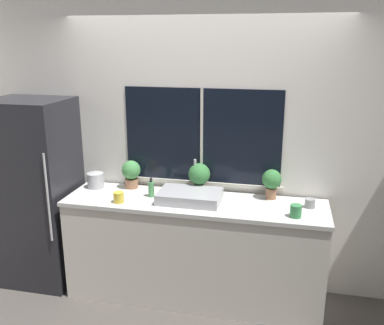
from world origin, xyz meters
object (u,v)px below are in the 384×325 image
at_px(sink, 190,196).
at_px(soap_bottle, 151,189).
at_px(refrigerator, 38,191).
at_px(mug_yellow, 119,197).
at_px(potted_plant_right, 272,181).
at_px(potted_plant_center, 199,175).
at_px(kettle, 96,180).
at_px(mug_grey, 310,203).
at_px(mug_green, 296,211).
at_px(potted_plant_left, 131,172).

relative_size(sink, soap_bottle, 3.08).
xyz_separation_m(refrigerator, mug_yellow, (0.93, -0.22, 0.10)).
bearing_deg(refrigerator, potted_plant_right, 4.38).
distance_m(potted_plant_center, kettle, 1.00).
bearing_deg(mug_yellow, soap_bottle, 41.13).
height_order(mug_yellow, mug_grey, mug_yellow).
xyz_separation_m(refrigerator, mug_green, (2.41, -0.20, 0.10)).
xyz_separation_m(soap_bottle, mug_yellow, (-0.23, -0.20, -0.03)).
relative_size(mug_yellow, mug_green, 0.92).
bearing_deg(sink, kettle, 171.22).
distance_m(refrigerator, potted_plant_right, 2.22).
relative_size(refrigerator, mug_grey, 20.88).
xyz_separation_m(potted_plant_center, mug_green, (0.86, -0.37, -0.12)).
relative_size(sink, potted_plant_center, 1.92).
relative_size(soap_bottle, mug_green, 1.72).
relative_size(sink, potted_plant_right, 2.02).
relative_size(potted_plant_left, mug_grey, 3.10).
xyz_separation_m(refrigerator, potted_plant_right, (2.20, 0.17, 0.21)).
height_order(refrigerator, kettle, refrigerator).
bearing_deg(sink, potted_plant_center, 80.46).
relative_size(potted_plant_left, mug_yellow, 2.85).
distance_m(refrigerator, potted_plant_center, 1.58).
bearing_deg(potted_plant_right, sink, -162.21).
bearing_deg(refrigerator, mug_grey, 0.60).
bearing_deg(kettle, potted_plant_center, 4.20).
height_order(mug_yellow, mug_green, mug_green).
bearing_deg(mug_grey, mug_yellow, -171.29).
bearing_deg(mug_yellow, potted_plant_right, 16.92).
bearing_deg(mug_grey, soap_bottle, -178.11).
xyz_separation_m(sink, mug_grey, (1.01, 0.08, -0.01)).
xyz_separation_m(sink, kettle, (-0.95, 0.15, 0.03)).
relative_size(potted_plant_center, soap_bottle, 1.60).
bearing_deg(potted_plant_left, mug_yellow, -85.96).
height_order(potted_plant_right, mug_grey, potted_plant_right).
height_order(potted_plant_right, mug_green, potted_plant_right).
distance_m(potted_plant_right, kettle, 1.64).
bearing_deg(potted_plant_center, potted_plant_right, 0.00).
bearing_deg(kettle, refrigerator, -170.36).
distance_m(soap_bottle, mug_grey, 1.38).
xyz_separation_m(mug_grey, mug_green, (-0.12, -0.23, 0.01)).
xyz_separation_m(potted_plant_center, mug_yellow, (-0.63, -0.39, -0.12)).
bearing_deg(refrigerator, mug_yellow, -13.33).
height_order(soap_bottle, kettle, soap_bottle).
distance_m(mug_grey, kettle, 1.97).
relative_size(potted_plant_center, mug_yellow, 3.01).
bearing_deg(sink, refrigerator, 178.08).
bearing_deg(sink, mug_yellow, -164.09).
distance_m(potted_plant_left, potted_plant_right, 1.30).
xyz_separation_m(potted_plant_left, soap_bottle, (0.26, -0.19, -0.08)).
bearing_deg(mug_grey, potted_plant_left, 175.01).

